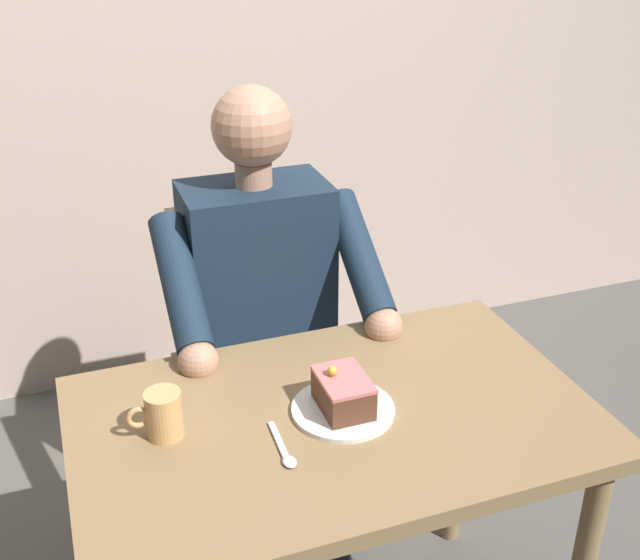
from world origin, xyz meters
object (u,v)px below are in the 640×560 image
at_px(chair, 252,349).
at_px(seated_person, 267,330).
at_px(dessert_spoon, 284,451).
at_px(coffee_cup, 163,414).
at_px(dining_table, 334,452).
at_px(cake_slice, 344,393).

bearing_deg(chair, seated_person, 90.00).
bearing_deg(dessert_spoon, coffee_cup, -33.17).
relative_size(dining_table, coffee_cup, 9.77).
relative_size(chair, dessert_spoon, 6.25).
bearing_deg(cake_slice, seated_person, -87.84).
bearing_deg(seated_person, dining_table, 90.00).
height_order(chair, seated_person, seated_person).
relative_size(cake_slice, dessert_spoon, 0.90).
distance_m(seated_person, dessert_spoon, 0.58).
xyz_separation_m(cake_slice, coffee_cup, (0.35, -0.05, 0.00)).
distance_m(cake_slice, coffee_cup, 0.35).
bearing_deg(chair, cake_slice, 91.59).
bearing_deg(coffee_cup, chair, -118.67).
bearing_deg(chair, coffee_cup, 61.33).
xyz_separation_m(seated_person, coffee_cup, (0.33, 0.43, 0.12)).
xyz_separation_m(dining_table, dessert_spoon, (0.13, 0.08, 0.10)).
relative_size(chair, seated_person, 0.71).
distance_m(dining_table, seated_person, 0.48).
xyz_separation_m(seated_person, cake_slice, (-0.02, 0.48, 0.12)).
bearing_deg(dining_table, coffee_cup, -8.12).
bearing_deg(dessert_spoon, chair, -100.16).
height_order(chair, coffee_cup, chair).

